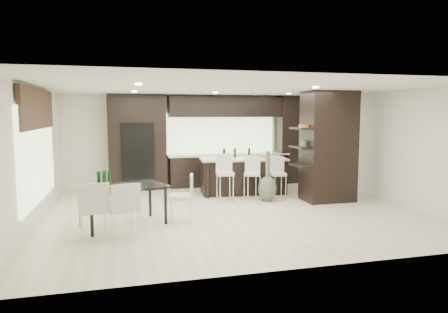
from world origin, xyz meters
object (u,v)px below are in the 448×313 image
object	(u,v)px
chair_near	(124,212)
chair_end	(181,200)
stool_mid	(252,182)
stool_right	(278,181)
bench	(258,183)
chair_far	(94,213)
dining_table	(124,206)
stool_left	(225,182)
floor_vase	(268,176)
kitchen_island	(243,175)

from	to	relation	value
chair_near	chair_end	size ratio (longest dim) A/B	1.03
stool_mid	stool_right	xyz separation A→B (m)	(0.71, 0.01, -0.02)
bench	chair_far	world-z (taller)	chair_far
dining_table	chair_end	distance (m)	1.11
stool_mid	stool_right	world-z (taller)	stool_mid
bench	chair_near	xyz separation A→B (m)	(-3.63, -3.36, 0.21)
stool_left	floor_vase	world-z (taller)	floor_vase
dining_table	floor_vase	bearing A→B (deg)	1.08
kitchen_island	bench	xyz separation A→B (m)	(0.46, 0.11, -0.23)
bench	chair_near	size ratio (longest dim) A/B	1.42
stool_mid	chair_near	world-z (taller)	chair_near
stool_right	dining_table	bearing A→B (deg)	-146.67
bench	chair_end	xyz separation A→B (m)	(-2.52, -2.59, 0.19)
stool_mid	chair_near	size ratio (longest dim) A/B	0.97
stool_right	chair_end	size ratio (longest dim) A/B	0.96
stool_left	chair_end	bearing A→B (deg)	-122.38
kitchen_island	bench	bearing A→B (deg)	18.36
floor_vase	dining_table	size ratio (longest dim) A/B	0.78
kitchen_island	chair_near	bearing A→B (deg)	-128.84
stool_mid	kitchen_island	bearing A→B (deg)	110.91
kitchen_island	chair_far	distance (m)	4.90
stool_right	chair_near	bearing A→B (deg)	-137.83
kitchen_island	stool_mid	bearing A→B (deg)	-84.64
chair_far	floor_vase	bearing A→B (deg)	20.62
chair_far	chair_end	size ratio (longest dim) A/B	1.08
chair_near	kitchen_island	bearing A→B (deg)	33.13
dining_table	stool_left	bearing A→B (deg)	14.24
kitchen_island	dining_table	size ratio (longest dim) A/B	1.46
chair_near	stool_mid	bearing A→B (deg)	25.21
bench	dining_table	size ratio (longest dim) A/B	0.81
stool_left	floor_vase	xyz separation A→B (m)	(0.99, -0.34, 0.16)
stool_right	chair_end	world-z (taller)	chair_end
stool_mid	chair_near	xyz separation A→B (m)	(-3.16, -2.46, 0.01)
bench	dining_table	xyz separation A→B (m)	(-3.63, -2.59, 0.13)
floor_vase	chair_near	bearing A→B (deg)	-148.54
kitchen_island	stool_mid	distance (m)	0.79
stool_mid	stool_left	bearing A→B (deg)	-158.17
stool_left	chair_near	distance (m)	3.47
dining_table	chair_near	xyz separation A→B (m)	(0.00, -0.77, 0.07)
bench	floor_vase	size ratio (longest dim) A/B	1.03
stool_left	dining_table	size ratio (longest dim) A/B	0.59
dining_table	chair_far	world-z (taller)	chair_far
stool_right	floor_vase	xyz separation A→B (m)	(-0.43, -0.36, 0.20)
stool_left	stool_mid	distance (m)	0.71
stool_mid	chair_end	world-z (taller)	stool_mid
stool_right	chair_near	world-z (taller)	chair_near
chair_end	floor_vase	bearing A→B (deg)	-49.65
kitchen_island	chair_end	world-z (taller)	kitchen_island
stool_left	dining_table	xyz separation A→B (m)	(-2.45, -1.68, -0.08)
kitchen_island	stool_left	size ratio (longest dim) A/B	2.48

